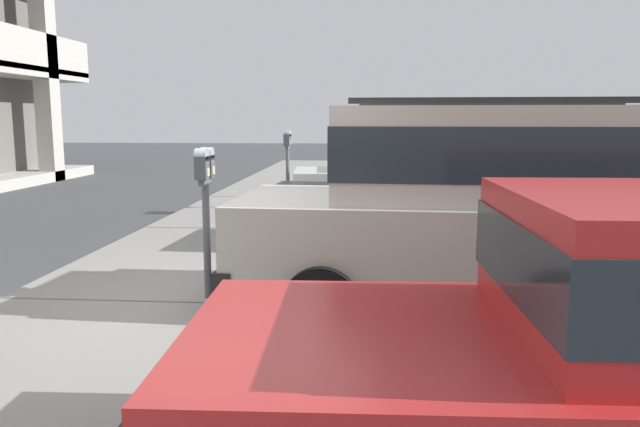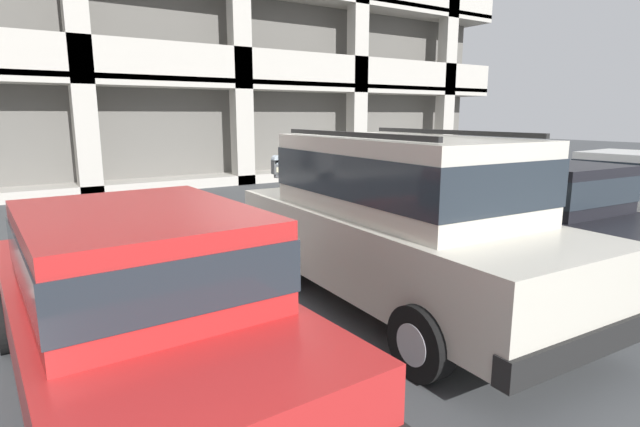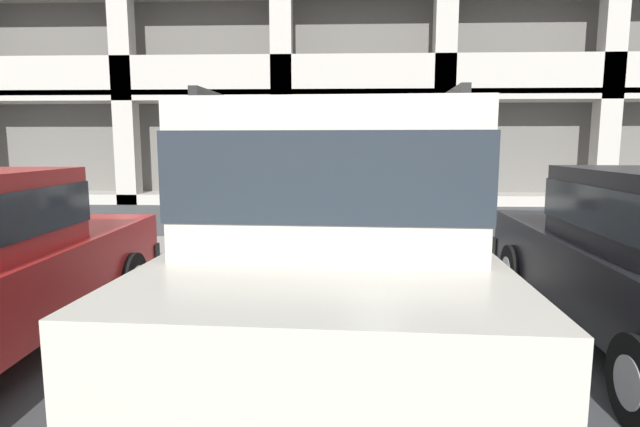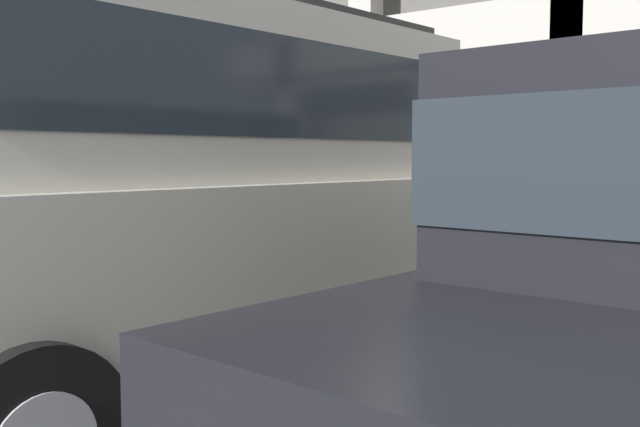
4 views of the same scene
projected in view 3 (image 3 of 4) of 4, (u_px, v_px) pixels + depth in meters
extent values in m
cube|color=#444749|center=(324.00, 284.00, 6.44)|extent=(80.00, 80.00, 0.10)
cube|color=gray|center=(326.00, 254.00, 7.71)|extent=(40.00, 2.20, 0.12)
cube|color=#606060|center=(73.00, 248.00, 7.86)|extent=(0.03, 2.16, 0.00)
cube|color=#606060|center=(326.00, 250.00, 7.70)|extent=(0.03, 2.16, 0.00)
cube|color=#606060|center=(590.00, 252.00, 7.54)|extent=(0.03, 2.16, 0.00)
cube|color=silver|center=(172.00, 315.00, 5.10)|extent=(0.12, 4.80, 0.01)
cube|color=silver|center=(471.00, 319.00, 4.98)|extent=(0.12, 4.80, 0.01)
cube|color=beige|center=(339.00, 270.00, 4.01)|extent=(2.07, 4.78, 0.80)
cube|color=beige|center=(339.00, 169.00, 3.85)|extent=(1.76, 2.99, 0.84)
cube|color=#232B33|center=(339.00, 166.00, 3.85)|extent=(1.79, 3.02, 0.46)
cube|color=black|center=(348.00, 247.00, 6.33)|extent=(1.88, 0.25, 0.24)
cube|color=silver|center=(394.00, 219.00, 6.28)|extent=(0.24, 0.04, 0.14)
cube|color=silver|center=(304.00, 218.00, 6.38)|extent=(0.24, 0.04, 0.14)
cylinder|color=black|center=(428.00, 275.00, 5.43)|extent=(0.23, 0.67, 0.66)
cylinder|color=#B2B2B7|center=(428.00, 275.00, 5.43)|extent=(0.24, 0.37, 0.36)
cylinder|color=black|center=(265.00, 271.00, 5.59)|extent=(0.23, 0.67, 0.66)
cylinder|color=#B2B2B7|center=(265.00, 271.00, 5.59)|extent=(0.24, 0.37, 0.36)
cylinder|color=black|center=(500.00, 421.00, 2.55)|extent=(0.23, 0.67, 0.66)
cylinder|color=#B2B2B7|center=(500.00, 421.00, 2.55)|extent=(0.24, 0.37, 0.36)
cylinder|color=black|center=(159.00, 405.00, 2.71)|extent=(0.23, 0.67, 0.66)
cylinder|color=#B2B2B7|center=(159.00, 405.00, 2.71)|extent=(0.24, 0.37, 0.36)
cube|color=black|center=(431.00, 108.00, 3.73)|extent=(0.18, 2.62, 0.05)
cube|color=black|center=(250.00, 109.00, 3.85)|extent=(0.18, 2.62, 0.05)
cube|color=black|center=(87.00, 254.00, 6.08)|extent=(1.74, 0.22, 0.24)
cube|color=silver|center=(131.00, 234.00, 6.09)|extent=(0.24, 0.04, 0.14)
cube|color=silver|center=(45.00, 233.00, 6.10)|extent=(0.24, 0.04, 0.14)
cylinder|color=black|center=(131.00, 281.00, 5.30)|extent=(0.18, 0.60, 0.60)
cylinder|color=#B2B2B7|center=(131.00, 281.00, 5.30)|extent=(0.19, 0.34, 0.33)
cube|color=black|center=(563.00, 248.00, 6.40)|extent=(1.74, 0.26, 0.24)
cube|color=silver|center=(606.00, 230.00, 6.36)|extent=(0.24, 0.04, 0.14)
cube|color=silver|center=(521.00, 228.00, 6.46)|extent=(0.24, 0.04, 0.14)
cylinder|color=black|center=(513.00, 271.00, 5.71)|extent=(0.19, 0.61, 0.60)
cylinder|color=#B2B2B7|center=(513.00, 271.00, 5.71)|extent=(0.20, 0.34, 0.33)
cylinder|color=#595B60|center=(338.00, 224.00, 6.68)|extent=(0.07, 0.07, 1.12)
cube|color=#595B60|center=(338.00, 181.00, 6.60)|extent=(0.28, 0.06, 0.06)
cube|color=#424447|center=(331.00, 170.00, 6.58)|extent=(0.15, 0.11, 0.22)
cylinder|color=#8C99A3|center=(331.00, 162.00, 6.57)|extent=(0.15, 0.11, 0.15)
cube|color=#B7B293|center=(331.00, 173.00, 6.53)|extent=(0.08, 0.01, 0.08)
cube|color=#424447|center=(346.00, 170.00, 6.57)|extent=(0.15, 0.11, 0.22)
cylinder|color=#8C99A3|center=(346.00, 162.00, 6.56)|extent=(0.15, 0.11, 0.15)
cube|color=#B7B293|center=(346.00, 173.00, 6.52)|extent=(0.08, 0.01, 0.08)
cube|color=#B7B2A8|center=(297.00, 186.00, 19.35)|extent=(32.00, 10.00, 0.30)
cube|color=#B7B2A8|center=(296.00, 108.00, 18.95)|extent=(32.00, 10.00, 0.30)
cube|color=#B7B2A8|center=(281.00, 75.00, 14.02)|extent=(32.00, 0.20, 1.10)
cube|color=#B7B2A8|center=(296.00, 26.00, 18.54)|extent=(32.00, 10.00, 0.30)
cylinder|color=red|center=(11.00, 239.00, 7.20)|extent=(0.20, 0.20, 0.55)
sphere|color=red|center=(9.00, 216.00, 7.15)|extent=(0.18, 0.18, 0.18)
cylinder|color=red|center=(4.00, 239.00, 7.04)|extent=(0.08, 0.10, 0.08)
cylinder|color=red|center=(21.00, 237.00, 7.19)|extent=(0.10, 0.07, 0.07)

